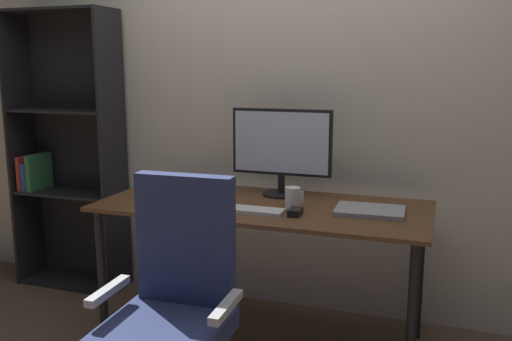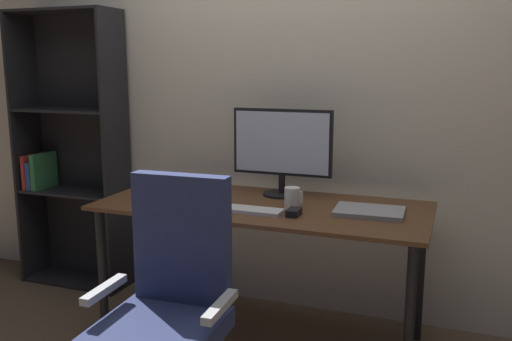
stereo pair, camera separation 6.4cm
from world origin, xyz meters
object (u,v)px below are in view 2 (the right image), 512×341
(monitor, at_px, (282,147))
(laptop, at_px, (369,211))
(office_chair, at_px, (168,321))
(coffee_mug, at_px, (292,198))
(keyboard, at_px, (252,210))
(mouse, at_px, (294,212))
(bookshelf, at_px, (72,153))
(desk, at_px, (262,219))

(monitor, relative_size, laptop, 1.69)
(monitor, bearing_deg, office_chair, -96.86)
(coffee_mug, distance_m, office_chair, 0.88)
(monitor, relative_size, keyboard, 1.87)
(mouse, height_order, coffee_mug, coffee_mug)
(monitor, relative_size, mouse, 5.64)
(monitor, relative_size, bookshelf, 0.31)
(keyboard, bearing_deg, mouse, 3.59)
(keyboard, distance_m, bookshelf, 1.56)
(mouse, bearing_deg, coffee_mug, 109.52)
(monitor, bearing_deg, keyboard, -93.25)
(monitor, bearing_deg, bookshelf, 174.51)
(desk, bearing_deg, mouse, -35.53)
(coffee_mug, relative_size, laptop, 0.32)
(bookshelf, bearing_deg, keyboard, -19.77)
(desk, height_order, monitor, monitor)
(keyboard, xyz_separation_m, coffee_mug, (0.15, 0.14, 0.04))
(monitor, xyz_separation_m, mouse, (0.18, -0.37, -0.25))
(laptop, relative_size, bookshelf, 0.18)
(office_chair, bearing_deg, mouse, 62.98)
(monitor, bearing_deg, mouse, -64.11)
(laptop, xyz_separation_m, bookshelf, (-1.99, 0.36, 0.12))
(coffee_mug, relative_size, bookshelf, 0.06)
(desk, xyz_separation_m, coffee_mug, (0.16, -0.03, 0.13))
(desk, xyz_separation_m, office_chair, (-0.09, -0.80, -0.20))
(coffee_mug, distance_m, laptop, 0.37)
(coffee_mug, bearing_deg, desk, 170.99)
(keyboard, distance_m, office_chair, 0.71)
(bookshelf, bearing_deg, coffee_mug, -13.48)
(laptop, bearing_deg, keyboard, -164.68)
(desk, distance_m, keyboard, 0.19)
(laptop, bearing_deg, monitor, 154.37)
(mouse, bearing_deg, keyboard, -177.11)
(office_chair, bearing_deg, keyboard, 78.83)
(keyboard, height_order, bookshelf, bookshelf)
(mouse, xyz_separation_m, laptop, (0.32, 0.16, -0.01))
(desk, xyz_separation_m, laptop, (0.53, 0.01, 0.09))
(coffee_mug, height_order, office_chair, office_chair)
(laptop, bearing_deg, mouse, -156.79)
(laptop, bearing_deg, bookshelf, 167.22)
(office_chair, bearing_deg, bookshelf, 137.25)
(monitor, distance_m, keyboard, 0.46)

